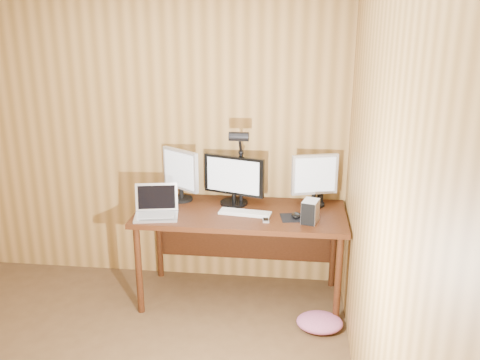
% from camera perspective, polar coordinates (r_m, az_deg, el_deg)
% --- Properties ---
extents(desk, '(1.60, 0.70, 0.75)m').
position_cam_1_polar(desk, '(4.01, 0.20, -4.81)').
color(desk, '#3B1B0C').
rests_on(desk, floor).
extents(monitor_center, '(0.49, 0.22, 0.39)m').
position_cam_1_polar(monitor_center, '(3.99, -0.70, 0.02)').
color(monitor_center, black).
rests_on(monitor_center, desk).
extents(monitor_left, '(0.33, 0.24, 0.42)m').
position_cam_1_polar(monitor_left, '(4.10, -6.69, 0.74)').
color(monitor_left, black).
rests_on(monitor_left, desk).
extents(monitor_right, '(0.36, 0.17, 0.42)m').
position_cam_1_polar(monitor_right, '(4.00, 8.37, 0.16)').
color(monitor_right, black).
rests_on(monitor_right, desk).
extents(laptop, '(0.36, 0.30, 0.23)m').
position_cam_1_polar(laptop, '(3.86, -9.37, -3.12)').
color(laptop, silver).
rests_on(laptop, desk).
extents(keyboard, '(0.41, 0.17, 0.02)m').
position_cam_1_polar(keyboard, '(3.85, 0.57, -3.68)').
color(keyboard, white).
rests_on(keyboard, desk).
extents(mousepad, '(0.25, 0.22, 0.00)m').
position_cam_1_polar(mousepad, '(3.80, 6.29, -4.22)').
color(mousepad, black).
rests_on(mousepad, desk).
extents(mouse, '(0.10, 0.13, 0.04)m').
position_cam_1_polar(mouse, '(3.79, 6.30, -3.93)').
color(mouse, black).
rests_on(mouse, mousepad).
extents(hard_drive, '(0.14, 0.17, 0.17)m').
position_cam_1_polar(hard_drive, '(3.71, 7.89, -3.52)').
color(hard_drive, silver).
rests_on(hard_drive, desk).
extents(phone, '(0.06, 0.10, 0.01)m').
position_cam_1_polar(phone, '(3.73, 2.91, -4.49)').
color(phone, silver).
rests_on(phone, desk).
extents(speaker, '(0.05, 0.05, 0.11)m').
position_cam_1_polar(speaker, '(4.11, 9.00, -1.82)').
color(speaker, black).
rests_on(speaker, desk).
extents(desk_lamp, '(0.15, 0.21, 0.65)m').
position_cam_1_polar(desk_lamp, '(3.89, -0.01, 2.62)').
color(desk_lamp, black).
rests_on(desk_lamp, desk).
extents(fabric_pile, '(0.34, 0.28, 0.11)m').
position_cam_1_polar(fabric_pile, '(3.88, 8.93, -15.52)').
color(fabric_pile, '#B2567E').
rests_on(fabric_pile, floor).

